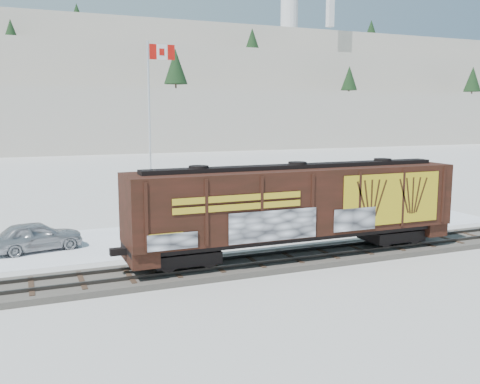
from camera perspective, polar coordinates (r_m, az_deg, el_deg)
name	(u,v)px	position (r m, az deg, el deg)	size (l,w,h in m)	color
ground	(253,266)	(26.05, 1.42, -7.92)	(500.00, 500.00, 0.00)	white
rail_track	(253,263)	(26.01, 1.42, -7.61)	(50.00, 3.40, 0.43)	#59544C
parking_strip	(203,234)	(32.82, -3.95, -4.49)	(40.00, 8.00, 0.03)	white
hillside	(52,89)	(163.08, -19.41, 10.37)	(360.00, 110.00, 93.00)	white
hopper_railcar	(297,204)	(26.42, 6.09, -1.28)	(16.84, 3.06, 4.44)	black
flagpole	(152,155)	(36.96, -9.39, 3.91)	(2.30, 0.90, 12.09)	silver
car_silver	(36,236)	(30.62, -20.90, -4.40)	(1.89, 4.70, 1.60)	#A3A5AA
car_white	(247,215)	(34.42, 0.80, -2.50)	(1.68, 4.81, 1.58)	white
car_dark	(313,219)	(33.71, 7.76, -2.87)	(2.11, 5.18, 1.50)	#212429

